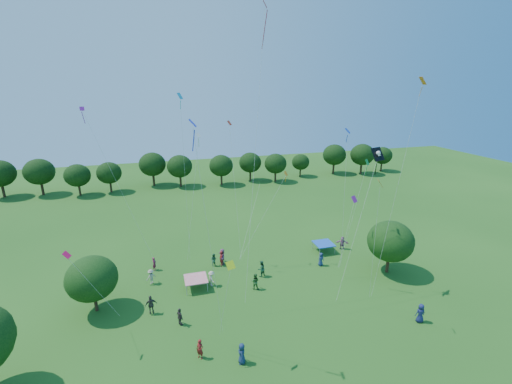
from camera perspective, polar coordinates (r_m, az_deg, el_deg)
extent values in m
cylinder|color=#422B19|center=(35.04, -25.12, -16.50)|extent=(0.29, 0.29, 1.42)
ellipsoid|color=#183E11|center=(33.75, -25.69, -12.86)|extent=(4.35, 4.35, 3.91)
cylinder|color=#422B19|center=(40.10, 21.06, -11.31)|extent=(0.33, 0.33, 1.62)
ellipsoid|color=#183E11|center=(38.87, 21.51, -7.64)|extent=(4.75, 4.75, 4.28)
cylinder|color=#422B19|center=(75.86, -36.50, 0.08)|extent=(0.45, 0.45, 2.17)
cylinder|color=#422B19|center=(73.51, -32.02, 0.40)|extent=(0.44, 0.44, 2.15)
ellipsoid|color=black|center=(72.76, -32.43, 2.87)|extent=(5.17, 5.17, 4.65)
cylinder|color=#422B19|center=(69.78, -27.31, 0.22)|extent=(0.38, 0.38, 1.87)
ellipsoid|color=black|center=(69.08, -27.63, 2.47)|extent=(4.48, 4.48, 4.03)
cylinder|color=#422B19|center=(69.47, -23.02, 0.71)|extent=(0.38, 0.38, 1.84)
ellipsoid|color=black|center=(68.78, -23.30, 2.95)|extent=(4.42, 4.42, 3.98)
cylinder|color=#422B19|center=(71.14, -16.67, 1.89)|extent=(0.44, 0.44, 2.14)
ellipsoid|color=black|center=(70.37, -16.90, 4.44)|extent=(5.14, 5.14, 4.63)
cylinder|color=#422B19|center=(69.13, -12.44, 1.72)|extent=(0.42, 0.42, 2.03)
ellipsoid|color=black|center=(68.38, -12.61, 4.21)|extent=(4.86, 4.86, 4.37)
cylinder|color=#422B19|center=(68.94, -5.76, 1.98)|extent=(0.40, 0.40, 1.96)
ellipsoid|color=black|center=(68.21, -5.84, 4.40)|extent=(4.71, 4.71, 4.24)
cylinder|color=#422B19|center=(71.73, -0.97, 2.67)|extent=(0.39, 0.39, 1.91)
ellipsoid|color=black|center=(71.03, -0.98, 4.94)|extent=(4.59, 4.59, 4.13)
cylinder|color=#422B19|center=(71.09, 3.23, 2.49)|extent=(0.39, 0.39, 1.89)
ellipsoid|color=black|center=(70.40, 3.27, 4.75)|extent=(4.54, 4.54, 4.08)
cylinder|color=#422B19|center=(75.77, 7.37, 3.20)|extent=(0.33, 0.33, 1.58)
ellipsoid|color=black|center=(75.21, 7.44, 4.98)|extent=(3.80, 3.80, 3.42)
cylinder|color=#422B19|center=(79.44, 12.77, 3.78)|extent=(0.44, 0.44, 2.13)
ellipsoid|color=black|center=(78.75, 12.93, 6.07)|extent=(5.12, 5.12, 4.61)
cylinder|color=#422B19|center=(80.73, 17.09, 3.67)|extent=(0.45, 0.45, 2.18)
ellipsoid|color=black|center=(80.04, 17.30, 5.98)|extent=(5.24, 5.24, 4.72)
cylinder|color=#422B19|center=(84.98, 20.13, 3.91)|extent=(0.37, 0.37, 1.81)
ellipsoid|color=black|center=(84.43, 20.33, 5.73)|extent=(4.35, 4.35, 3.91)
cube|color=red|center=(35.28, -10.01, -14.03)|extent=(2.20, 2.20, 0.08)
cylinder|color=#999999|center=(34.64, -11.48, -15.75)|extent=(0.05, 0.05, 1.10)
cylinder|color=#999999|center=(34.78, -8.08, -15.40)|extent=(0.05, 0.05, 1.10)
cylinder|color=#999999|center=(36.34, -11.76, -14.05)|extent=(0.05, 0.05, 1.10)
cylinder|color=#999999|center=(36.47, -8.54, -13.73)|extent=(0.05, 0.05, 1.10)
cube|color=blue|center=(42.39, 11.22, -8.42)|extent=(2.20, 2.20, 0.08)
cylinder|color=#999999|center=(41.40, 10.56, -9.81)|extent=(0.05, 0.05, 1.10)
cylinder|color=#999999|center=(42.27, 13.02, -9.38)|extent=(0.05, 0.05, 1.10)
cylinder|color=#999999|center=(43.00, 9.37, -8.66)|extent=(0.05, 0.05, 1.10)
cylinder|color=#999999|center=(43.83, 11.77, -8.28)|extent=(0.05, 0.05, 1.10)
imported|color=navy|center=(33.71, 25.72, -17.73)|extent=(0.90, 0.57, 1.71)
imported|color=maroon|center=(27.91, -9.32, -24.44)|extent=(0.69, 0.68, 1.58)
imported|color=#235335|center=(36.72, 0.88, -12.66)|extent=(1.00, 0.79, 1.78)
imported|color=#A79C85|center=(37.13, -17.10, -13.34)|extent=(1.12, 0.93, 1.58)
imported|color=#463F38|center=(32.87, -17.08, -17.53)|extent=(1.10, 0.60, 1.78)
imported|color=#A05D85|center=(39.21, -5.65, -10.62)|extent=(0.62, 1.71, 1.83)
imported|color=navy|center=(39.42, 10.77, -10.96)|extent=(0.83, 0.59, 1.53)
imported|color=maroon|center=(39.44, -16.58, -11.40)|extent=(0.56, 0.67, 1.52)
imported|color=#2B5B27|center=(34.75, -0.17, -14.68)|extent=(0.93, 0.73, 1.67)
imported|color=#BBB695|center=(35.53, -7.44, -14.12)|extent=(0.71, 1.13, 1.60)
imported|color=#433735|center=(31.08, -12.57, -19.64)|extent=(0.77, 1.02, 1.59)
imported|color=#9E5C84|center=(43.61, 14.18, -8.21)|extent=(1.59, 1.20, 1.63)
imported|color=#1A2A4D|center=(27.27, -2.39, -25.31)|extent=(0.54, 0.86, 1.65)
imported|color=maroon|center=(38.85, -5.84, -10.96)|extent=(0.48, 0.70, 1.78)
imported|color=#275C3C|center=(39.01, -7.07, -11.12)|extent=(0.82, 0.75, 1.48)
cube|color=black|center=(32.33, 19.63, 5.98)|extent=(1.41, 1.04, 1.08)
cube|color=black|center=(32.65, 19.34, 3.61)|extent=(0.17, 0.26, 1.18)
sphere|color=white|center=(32.27, 19.71, 6.13)|extent=(0.40, 0.40, 0.40)
cylinder|color=white|center=(32.32, 19.66, 5.64)|extent=(0.28, 0.55, 0.35)
cylinder|color=white|center=(32.32, 19.66, 5.64)|extent=(0.28, 0.55, 0.35)
cylinder|color=beige|center=(31.58, 16.45, -6.05)|extent=(4.90, 3.15, 11.63)
cube|color=red|center=(31.71, 1.49, 28.84)|extent=(0.53, 0.73, 0.58)
cube|color=red|center=(31.44, 1.43, 25.41)|extent=(0.34, 0.60, 2.94)
cylinder|color=beige|center=(28.85, -0.22, 5.41)|extent=(3.21, 5.11, 24.01)
cube|color=red|center=(35.97, -4.46, 11.41)|extent=(0.61, 0.67, 0.45)
cylinder|color=beige|center=(35.99, -3.44, -0.38)|extent=(0.32, 3.20, 14.03)
cube|color=#F45F0C|center=(29.13, 26.02, 16.33)|extent=(0.61, 0.78, 0.57)
cube|color=#F45F0C|center=(29.18, 25.75, 14.83)|extent=(0.12, 0.17, 0.68)
cylinder|color=beige|center=(30.06, 22.05, -1.32)|extent=(1.95, 0.42, 18.02)
cube|color=orange|center=(36.44, 5.00, 3.09)|extent=(0.59, 0.59, 0.44)
cube|color=orange|center=(36.65, 4.95, 2.14)|extent=(0.06, 0.15, 0.62)
cylinder|color=beige|center=(36.69, 1.10, -4.33)|extent=(5.38, 0.80, 8.80)
cube|color=green|center=(43.06, 0.63, 1.52)|extent=(0.29, 0.45, 0.37)
cylinder|color=beige|center=(40.11, -0.92, -4.51)|extent=(4.48, 7.50, 6.02)
cube|color=#133CC3|center=(33.52, 15.04, 9.82)|extent=(0.76, 0.78, 0.46)
cube|color=#133CC3|center=(33.66, 14.90, 8.58)|extent=(0.07, 0.17, 0.69)
cylinder|color=beige|center=(34.90, 14.45, -1.83)|extent=(0.13, 0.60, 13.64)
cube|color=#AC1CA9|center=(37.50, -27.02, 12.28)|extent=(0.44, 0.29, 0.37)
cube|color=#AC1CA9|center=(37.61, -26.83, 11.01)|extent=(0.18, 0.26, 1.16)
cylinder|color=beige|center=(36.70, -21.55, 0.09)|extent=(5.58, 3.61, 15.67)
cube|color=white|center=(35.96, -9.58, 9.33)|extent=(0.55, 0.50, 0.38)
cube|color=white|center=(36.13, -9.53, 8.11)|extent=(0.10, 0.23, 0.98)
cylinder|color=beige|center=(36.61, -10.49, -1.27)|extent=(2.05, 1.62, 12.89)
cube|color=#0EAAD2|center=(34.97, -12.56, 15.36)|extent=(0.61, 0.74, 0.59)
cube|color=#0EAAD2|center=(35.05, -12.48, 14.00)|extent=(0.11, 0.20, 0.82)
cylinder|color=beige|center=(35.76, -11.69, 1.41)|extent=(0.13, 1.09, 16.70)
cube|color=#EF0E49|center=(27.39, -29.01, -9.15)|extent=(0.48, 0.61, 0.42)
cylinder|color=beige|center=(29.43, -25.15, -14.46)|extent=(2.57, 1.68, 6.56)
cube|color=red|center=(27.05, 20.02, 1.35)|extent=(0.60, 0.73, 0.54)
cylinder|color=beige|center=(29.87, 19.08, -8.64)|extent=(1.23, 1.41, 10.75)
cube|color=#BBD513|center=(23.35, -4.27, -12.08)|extent=(0.68, 0.56, 0.45)
cylinder|color=beige|center=(25.72, -5.25, -17.99)|extent=(0.72, 1.45, 6.30)
cube|color=green|center=(33.71, 18.05, 4.73)|extent=(0.62, 0.58, 0.52)
cube|color=green|center=(33.92, 17.87, 3.43)|extent=(0.08, 0.21, 0.87)
cylinder|color=beige|center=(35.03, 15.74, -4.30)|extent=(1.83, 0.47, 10.85)
cube|color=#1525DA|center=(20.83, -10.51, 11.24)|extent=(0.52, 0.67, 0.46)
cube|color=#1525DA|center=(21.01, -10.37, 8.43)|extent=(0.21, 0.28, 1.30)
cylinder|color=beige|center=(23.65, -7.73, -8.30)|extent=(1.53, 1.07, 15.63)
cube|color=#931881|center=(35.84, 16.07, -1.16)|extent=(0.83, 0.72, 0.61)
cylinder|color=beige|center=(36.40, 14.77, -6.93)|extent=(1.73, 0.83, 6.70)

